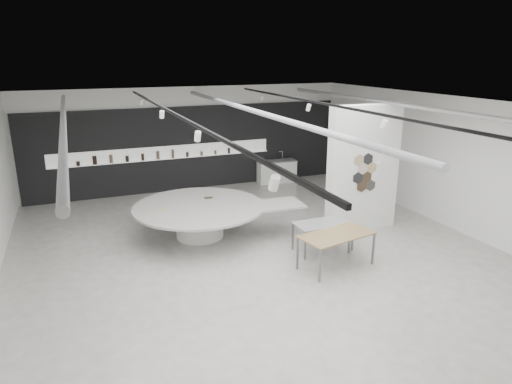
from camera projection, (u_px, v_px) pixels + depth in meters
name	position (u px, v px, depth m)	size (l,w,h in m)	color
room	(260.00, 181.00, 10.68)	(12.02, 14.02, 3.82)	#B7B3AC
back_wall_display	(189.00, 149.00, 16.99)	(11.80, 0.27, 3.10)	black
partition_column	(363.00, 169.00, 12.94)	(2.20, 0.38, 3.60)	white
display_island	(202.00, 216.00, 12.65)	(4.74, 3.85, 0.93)	white
sample_table_wood	(337.00, 237.00, 10.79)	(1.93, 1.22, 0.84)	olive
sample_table_stone	(323.00, 225.00, 11.74)	(1.51, 0.78, 0.77)	gray
kitchen_counter	(277.00, 171.00, 18.16)	(1.58, 0.71, 1.22)	white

